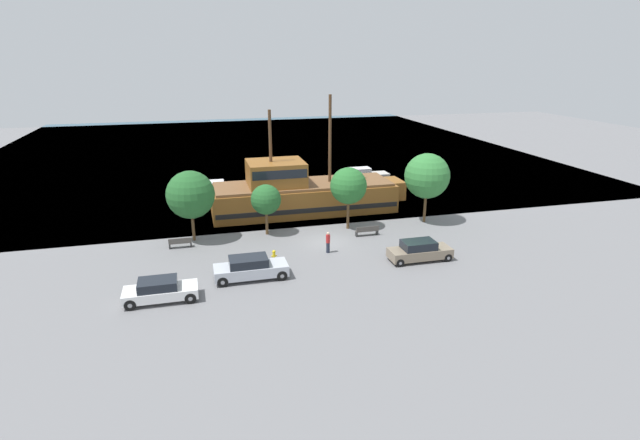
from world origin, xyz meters
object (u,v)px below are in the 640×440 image
at_px(parked_car_curb_front, 419,251).
at_px(fire_hydrant, 274,255).
at_px(moored_boat_outer, 363,175).
at_px(parked_car_curb_mid, 160,290).
at_px(moored_boat_dockside, 214,189).
at_px(pirate_ship, 301,193).
at_px(pedestrian_walking_near, 328,242).
at_px(bench_promenade_west, 367,231).
at_px(parked_car_curb_rear, 250,268).
at_px(bench_promenade_east, 180,243).

height_order(parked_car_curb_front, fire_hydrant, parked_car_curb_front).
distance_m(moored_boat_outer, parked_car_curb_mid, 34.57).
relative_size(moored_boat_dockside, moored_boat_outer, 1.24).
height_order(pirate_ship, moored_boat_outer, pirate_ship).
bearing_deg(moored_boat_dockside, pedestrian_walking_near, -69.23).
distance_m(fire_hydrant, pedestrian_walking_near, 4.27).
bearing_deg(bench_promenade_west, fire_hydrant, -159.48).
bearing_deg(parked_car_curb_rear, bench_promenade_west, 29.68).
height_order(pirate_ship, pedestrian_walking_near, pirate_ship).
xyz_separation_m(moored_boat_outer, pedestrian_walking_near, (-10.26, -21.39, 0.28)).
relative_size(pirate_ship, moored_boat_outer, 3.05).
distance_m(parked_car_curb_front, bench_promenade_east, 18.41).
bearing_deg(parked_car_curb_mid, moored_boat_outer, 49.78).
xyz_separation_m(parked_car_curb_mid, pedestrian_walking_near, (12.07, 5.01, 0.13)).
xyz_separation_m(moored_boat_outer, fire_hydrant, (-14.49, -21.76, -0.15)).
height_order(parked_car_curb_rear, pedestrian_walking_near, pedestrian_walking_near).
distance_m(pirate_ship, parked_car_curb_mid, 20.13).
xyz_separation_m(parked_car_curb_front, bench_promenade_west, (-1.95, 5.89, -0.29)).
xyz_separation_m(pirate_ship, fire_hydrant, (-4.50, -11.23, -1.41)).
bearing_deg(parked_car_curb_mid, fire_hydrant, 30.65).
relative_size(moored_boat_outer, bench_promenade_east, 3.52).
relative_size(pirate_ship, fire_hydrant, 24.42).
distance_m(bench_promenade_east, bench_promenade_west, 15.14).
xyz_separation_m(moored_boat_dockside, moored_boat_outer, (17.68, 1.82, 0.04)).
height_order(moored_boat_dockside, bench_promenade_west, moored_boat_dockside).
bearing_deg(pirate_ship, bench_promenade_east, -147.90).
bearing_deg(pedestrian_walking_near, moored_boat_dockside, 110.77).
bearing_deg(moored_boat_dockside, fire_hydrant, -80.92).
bearing_deg(moored_boat_dockside, pirate_ship, -48.55).
xyz_separation_m(parked_car_curb_mid, bench_promenade_east, (1.12, 8.84, -0.27)).
xyz_separation_m(parked_car_curb_front, bench_promenade_east, (-17.05, 6.95, -0.30)).
xyz_separation_m(fire_hydrant, bench_promenade_west, (8.39, 3.14, 0.04)).
distance_m(pirate_ship, parked_car_curb_front, 15.19).
bearing_deg(fire_hydrant, bench_promenade_west, 20.52).
bearing_deg(parked_car_curb_mid, parked_car_curb_front, 5.94).
relative_size(parked_car_curb_front, pedestrian_walking_near, 2.78).
bearing_deg(parked_car_curb_mid, parked_car_curb_rear, 17.50).
relative_size(bench_promenade_west, pedestrian_walking_near, 1.17).
relative_size(pirate_ship, bench_promenade_east, 10.73).
distance_m(moored_boat_dockside, parked_car_curb_mid, 25.01).
distance_m(moored_boat_outer, parked_car_curb_rear, 29.65).
bearing_deg(bench_promenade_west, parked_car_curb_front, -71.72).
bearing_deg(moored_boat_dockside, parked_car_curb_mid, -100.71).
xyz_separation_m(parked_car_curb_front, parked_car_curb_rear, (-12.42, -0.08, 0.04)).
height_order(bench_promenade_east, bench_promenade_west, same).
bearing_deg(parked_car_curb_mid, moored_boat_dockside, 79.29).
bearing_deg(pirate_ship, bench_promenade_west, -64.31).
relative_size(moored_boat_dockside, pedestrian_walking_near, 4.55).
height_order(moored_boat_dockside, fire_hydrant, moored_boat_dockside).
relative_size(parked_car_curb_mid, pedestrian_walking_near, 2.67).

